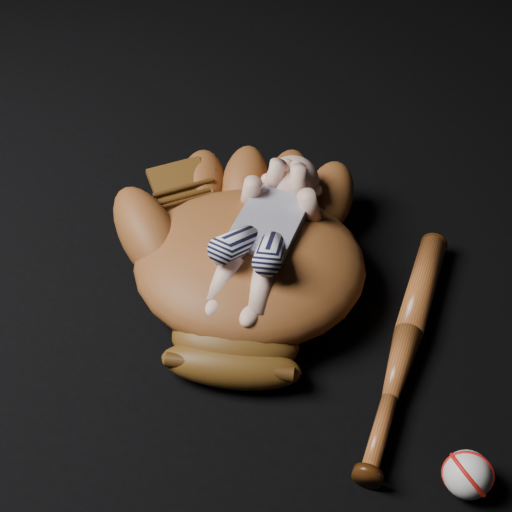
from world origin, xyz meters
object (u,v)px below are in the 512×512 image
newborn_baby (264,232)px  baseball (468,475)px  baseball_bat (405,346)px  baseball_glove (249,255)px

newborn_baby → baseball: 0.47m
newborn_baby → baseball_bat: newborn_baby is taller
baseball_glove → baseball_bat: size_ratio=1.10×
baseball_glove → baseball: size_ratio=8.40×
baseball → baseball_glove: bearing=160.3°
newborn_baby → baseball_bat: bearing=-12.7°
baseball_bat → baseball: size_ratio=7.63×
baseball_glove → newborn_baby: size_ratio=1.55×
baseball_bat → baseball: 0.23m
baseball_glove → baseball: 0.47m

